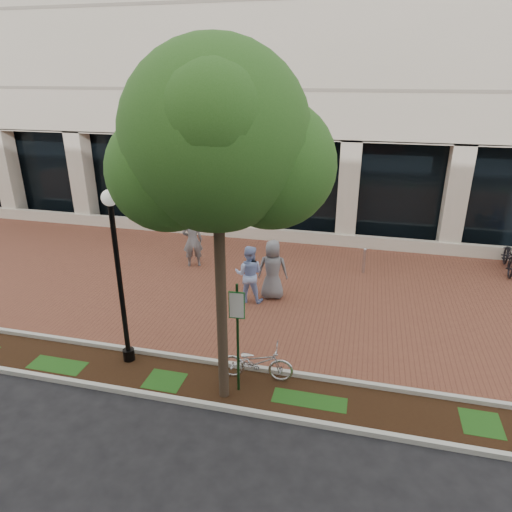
% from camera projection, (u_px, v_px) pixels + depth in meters
% --- Properties ---
extents(ground, '(120.00, 120.00, 0.00)m').
position_uv_depth(ground, '(274.00, 288.00, 15.04)').
color(ground, black).
rests_on(ground, ground).
extents(brick_plaza, '(40.00, 9.00, 0.01)m').
position_uv_depth(brick_plaza, '(274.00, 288.00, 15.04)').
color(brick_plaza, brown).
rests_on(brick_plaza, ground).
extents(planting_strip, '(40.00, 1.50, 0.01)m').
position_uv_depth(planting_strip, '(227.00, 387.00, 10.31)').
color(planting_strip, black).
rests_on(planting_strip, ground).
extents(curb_plaza_side, '(40.00, 0.12, 0.12)m').
position_uv_depth(curb_plaza_side, '(236.00, 365.00, 10.96)').
color(curb_plaza_side, '#B9BAAF').
rests_on(curb_plaza_side, ground).
extents(curb_street_side, '(40.00, 0.12, 0.12)m').
position_uv_depth(curb_street_side, '(216.00, 406.00, 9.61)').
color(curb_street_side, '#B9BAAF').
rests_on(curb_street_side, ground).
extents(parking_sign, '(0.34, 0.07, 2.63)m').
position_uv_depth(parking_sign, '(237.00, 326.00, 9.58)').
color(parking_sign, '#153C19').
rests_on(parking_sign, ground).
extents(lamppost, '(0.36, 0.36, 4.30)m').
position_uv_depth(lamppost, '(118.00, 270.00, 10.37)').
color(lamppost, black).
rests_on(lamppost, ground).
extents(street_tree, '(4.06, 3.38, 7.25)m').
position_uv_depth(street_tree, '(220.00, 149.00, 8.07)').
color(street_tree, '#433426').
rests_on(street_tree, ground).
extents(locked_bicycle, '(1.75, 0.75, 0.90)m').
position_uv_depth(locked_bicycle, '(256.00, 362.00, 10.43)').
color(locked_bicycle, silver).
rests_on(locked_bicycle, ground).
extents(pedestrian_left, '(0.85, 0.72, 1.97)m').
position_uv_depth(pedestrian_left, '(193.00, 240.00, 16.40)').
color(pedestrian_left, slate).
rests_on(pedestrian_left, ground).
extents(pedestrian_mid, '(0.92, 0.74, 1.81)m').
position_uv_depth(pedestrian_mid, '(249.00, 274.00, 13.86)').
color(pedestrian_mid, '#9BB0E8').
rests_on(pedestrian_mid, ground).
extents(pedestrian_right, '(0.98, 0.69, 1.90)m').
position_uv_depth(pedestrian_right, '(273.00, 270.00, 14.06)').
color(pedestrian_right, slate).
rests_on(pedestrian_right, ground).
extents(bollard, '(0.12, 0.12, 0.95)m').
position_uv_depth(bollard, '(364.00, 260.00, 15.97)').
color(bollard, '#B9B9BE').
rests_on(bollard, ground).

